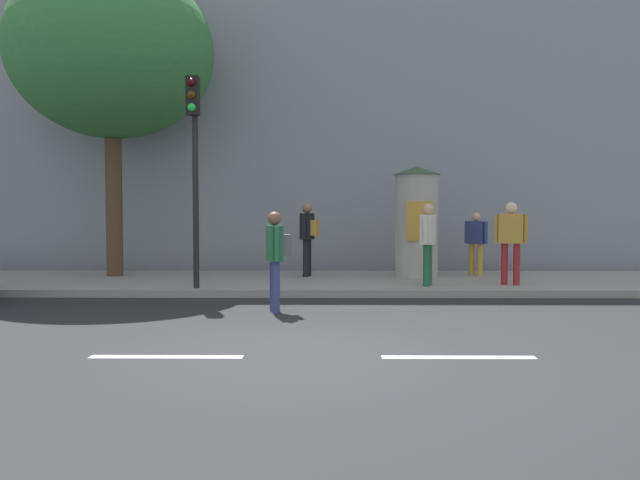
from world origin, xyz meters
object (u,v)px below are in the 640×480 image
object	(u,v)px
street_tree	(112,52)
pedestrian_tallest	(276,252)
traffic_light	(194,147)
pedestrian_in_red_top	(511,236)
pedestrian_in_light_jacket	(476,238)
poster_column	(417,221)
pedestrian_with_bag	(308,233)
pedestrian_in_dark_shirt	(428,237)

from	to	relation	value
street_tree	pedestrian_tallest	bearing A→B (deg)	-46.34
traffic_light	pedestrian_in_red_top	distance (m)	6.73
traffic_light	pedestrian_in_light_jacket	distance (m)	7.03
traffic_light	pedestrian_tallest	world-z (taller)	traffic_light
street_tree	pedestrian_in_light_jacket	xyz separation A→B (m)	(8.63, 0.20, -4.36)
traffic_light	pedestrian_tallest	xyz separation A→B (m)	(1.76, -1.91, -1.96)
pedestrian_in_red_top	traffic_light	bearing A→B (deg)	-174.02
street_tree	pedestrian_in_light_jacket	size ratio (longest dim) A/B	4.86
traffic_light	pedestrian_in_light_jacket	xyz separation A→B (m)	(6.21, 2.67, -1.92)
poster_column	street_tree	bearing A→B (deg)	178.85
street_tree	pedestrian_in_light_jacket	world-z (taller)	street_tree
street_tree	pedestrian_with_bag	size ratio (longest dim) A/B	4.22
pedestrian_tallest	pedestrian_in_dark_shirt	world-z (taller)	pedestrian_in_dark_shirt
pedestrian_with_bag	pedestrian_in_light_jacket	xyz separation A→B (m)	(4.03, 0.34, -0.13)
pedestrian_in_dark_shirt	poster_column	bearing A→B (deg)	89.45
pedestrian_with_bag	pedestrian_in_dark_shirt	world-z (taller)	pedestrian_with_bag
pedestrian_in_light_jacket	pedestrian_in_red_top	bearing A→B (deg)	-83.04
pedestrian_with_bag	pedestrian_in_dark_shirt	bearing A→B (deg)	-35.08
street_tree	pedestrian_tallest	world-z (taller)	street_tree
street_tree	pedestrian_with_bag	bearing A→B (deg)	-1.66
pedestrian_in_red_top	pedestrian_tallest	bearing A→B (deg)	-151.19
pedestrian_with_bag	pedestrian_in_red_top	bearing A→B (deg)	-21.17
street_tree	pedestrian_with_bag	world-z (taller)	street_tree
traffic_light	pedestrian_with_bag	xyz separation A→B (m)	(2.18, 2.33, -1.79)
pedestrian_in_red_top	street_tree	bearing A→B (deg)	168.61
poster_column	pedestrian_tallest	distance (m)	5.19
poster_column	pedestrian_with_bag	world-z (taller)	poster_column
traffic_light	pedestrian_in_dark_shirt	bearing A→B (deg)	6.74
poster_column	street_tree	size ratio (longest dim) A/B	0.35
pedestrian_tallest	pedestrian_in_red_top	world-z (taller)	pedestrian_in_red_top
street_tree	pedestrian_in_light_jacket	bearing A→B (deg)	1.35
pedestrian_tallest	pedestrian_with_bag	distance (m)	4.27
pedestrian_in_red_top	poster_column	bearing A→B (deg)	136.46
poster_column	pedestrian_in_dark_shirt	distance (m)	1.79
traffic_light	street_tree	distance (m)	4.23
street_tree	pedestrian_in_red_top	bearing A→B (deg)	-11.39
pedestrian_tallest	pedestrian_with_bag	size ratio (longest dim) A/B	0.98
pedestrian_with_bag	pedestrian_in_light_jacket	world-z (taller)	pedestrian_with_bag
traffic_light	pedestrian_in_red_top	world-z (taller)	traffic_light
pedestrian_in_red_top	pedestrian_in_dark_shirt	bearing A→B (deg)	-176.08
pedestrian_tallest	pedestrian_with_bag	world-z (taller)	pedestrian_with_bag
pedestrian_tallest	pedestrian_with_bag	bearing A→B (deg)	84.26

